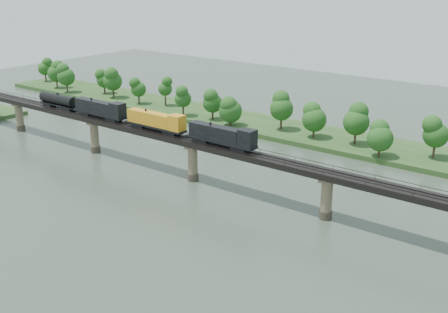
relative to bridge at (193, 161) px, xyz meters
The scene contains 6 objects.
ground 30.49m from the bridge, 90.00° to the right, with size 400.00×400.00×0.00m, color #324033.
far_bank 55.20m from the bridge, 90.00° to the left, with size 300.00×24.00×1.60m, color #26471C.
bridge is the anchor object (origin of this frame).
bridge_superstructure 6.33m from the bridge, 90.00° to the left, with size 220.00×4.90×0.75m.
far_treeline 51.30m from the bridge, 99.23° to the left, with size 289.06×17.54×13.60m.
freight_train 23.02m from the bridge, behind, with size 85.06×3.31×5.85m.
Camera 1 is at (93.21, -77.57, 54.94)m, focal length 45.00 mm.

